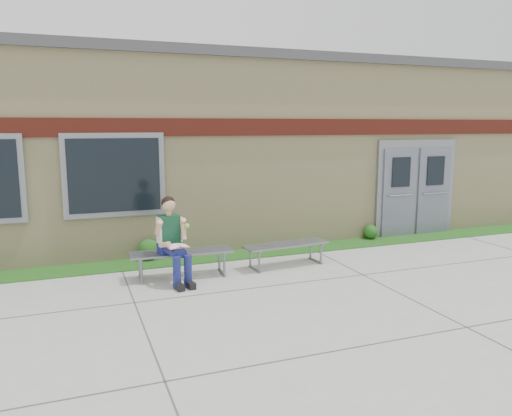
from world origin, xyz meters
name	(u,v)px	position (x,y,z in m)	size (l,w,h in m)	color
ground	(327,290)	(0.00, 0.00, 0.00)	(80.00, 80.00, 0.00)	#9E9E99
grass_strip	(267,252)	(0.00, 2.60, 0.01)	(16.00, 0.80, 0.02)	#124513
school_building	(220,146)	(0.00, 5.99, 2.10)	(16.20, 6.22, 4.20)	beige
bench_left	(182,257)	(-2.04, 1.53, 0.36)	(1.81, 0.61, 0.46)	slate
bench_right	(286,249)	(-0.04, 1.53, 0.33)	(1.70, 0.62, 0.43)	slate
girl	(173,239)	(-2.24, 1.31, 0.75)	(0.57, 0.92, 1.46)	navy
shrub_mid	(149,249)	(-2.43, 2.85, 0.22)	(0.41, 0.41, 0.41)	#124513
shrub_east	(371,232)	(2.71, 2.85, 0.18)	(0.33, 0.33, 0.33)	#124513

